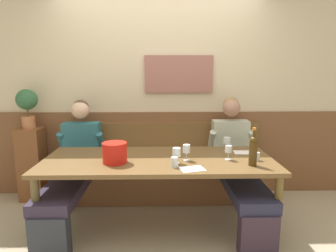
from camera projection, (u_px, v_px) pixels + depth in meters
ground_plane at (159, 235)px, 2.90m from camera, size 6.80×6.80×0.02m
room_wall_back at (159, 86)px, 3.71m from camera, size 6.80×0.12×2.80m
wood_wainscot_panel at (159, 153)px, 3.82m from camera, size 6.80×0.03×1.07m
wall_bench at (159, 177)px, 3.66m from camera, size 2.54×0.42×0.94m
dining_table at (158, 166)px, 2.89m from camera, size 2.24×0.92×0.74m
person_right_seat at (73, 163)px, 3.18m from camera, size 0.53×1.33×1.25m
person_center_right_seat at (238, 161)px, 3.22m from camera, size 0.54×1.34×1.27m
ice_bucket at (115, 153)px, 2.72m from camera, size 0.23×0.23×0.19m
wine_bottle_green_tall at (253, 150)px, 2.64m from camera, size 0.07×0.07×0.35m
wine_glass_left_end at (187, 149)px, 2.79m from camera, size 0.07×0.07×0.16m
wine_glass_mid_left at (229, 150)px, 2.81m from camera, size 0.06×0.06×0.14m
wine_glass_right_end at (177, 153)px, 2.70m from camera, size 0.08×0.08×0.15m
wine_glass_by_bottle at (227, 141)px, 3.14m from camera, size 0.08×0.08×0.15m
water_tumbler_right at (257, 156)px, 2.80m from camera, size 0.06×0.06×0.08m
water_tumbler_left at (174, 162)px, 2.61m from camera, size 0.06×0.06×0.09m
tasting_sheet_left_guest at (244, 152)px, 3.09m from camera, size 0.22×0.16×0.00m
tasting_sheet_right_guest at (192, 169)px, 2.56m from camera, size 0.24×0.20×0.00m
corner_pedestal at (32, 164)px, 3.63m from camera, size 0.28×0.28×0.90m
potted_plant at (27, 104)px, 3.49m from camera, size 0.25×0.25×0.47m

